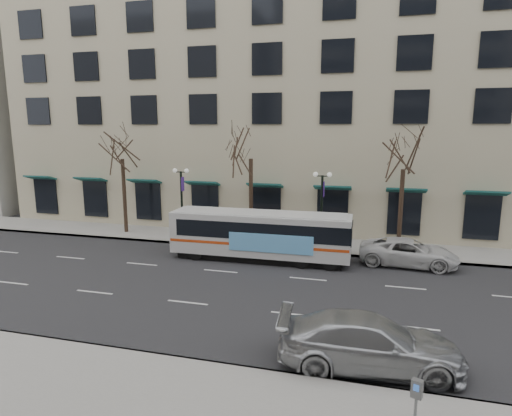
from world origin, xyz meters
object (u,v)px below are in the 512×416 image
(white_pickup, at_px, (409,252))
(silver_car, at_px, (369,342))
(pay_station, at_px, (417,393))
(lamp_post_left, at_px, (182,200))
(tree_far_left, at_px, (122,146))
(city_bus, at_px, (261,234))
(lamp_post_right, at_px, (322,206))
(tree_far_mid, at_px, (251,145))
(tree_far_right, at_px, (404,154))

(white_pickup, bearing_deg, silver_car, 173.53)
(silver_car, height_order, pay_station, silver_car)
(lamp_post_left, relative_size, pay_station, 3.90)
(tree_far_left, xyz_separation_m, city_bus, (11.70, -3.80, -5.07))
(lamp_post_right, distance_m, silver_car, 14.46)
(tree_far_mid, height_order, lamp_post_right, tree_far_mid)
(tree_far_right, height_order, white_pickup, tree_far_right)
(tree_far_right, distance_m, white_pickup, 6.22)
(city_bus, height_order, pay_station, city_bus)
(lamp_post_left, xyz_separation_m, city_bus, (6.69, -3.20, -1.31))
(city_bus, bearing_deg, lamp_post_left, 153.77)
(tree_far_left, distance_m, lamp_post_right, 15.48)
(tree_far_mid, relative_size, white_pickup, 1.52)
(white_pickup, xyz_separation_m, pay_station, (-0.99, -14.86, 0.33))
(tree_far_right, height_order, lamp_post_right, tree_far_right)
(tree_far_right, bearing_deg, lamp_post_left, -177.71)
(city_bus, xyz_separation_m, white_pickup, (8.71, 1.20, -0.85))
(silver_car, bearing_deg, lamp_post_right, 7.84)
(tree_far_left, relative_size, tree_far_mid, 0.98)
(silver_car, bearing_deg, lamp_post_left, 38.34)
(white_pickup, bearing_deg, lamp_post_left, 86.59)
(white_pickup, bearing_deg, city_bus, 101.83)
(tree_far_left, xyz_separation_m, tree_far_right, (20.00, 0.00, -0.28))
(tree_far_left, relative_size, lamp_post_left, 1.60)
(silver_car, bearing_deg, tree_far_right, -12.10)
(tree_far_mid, height_order, city_bus, tree_far_mid)
(city_bus, height_order, silver_car, city_bus)
(tree_far_left, bearing_deg, white_pickup, -7.26)
(tree_far_mid, relative_size, tree_far_right, 1.06)
(pay_station, bearing_deg, tree_far_left, 159.30)
(tree_far_mid, height_order, tree_far_right, tree_far_mid)
(city_bus, xyz_separation_m, silver_car, (6.50, -10.76, -0.73))
(lamp_post_right, distance_m, white_pickup, 6.15)
(silver_car, relative_size, pay_station, 4.64)
(lamp_post_left, height_order, city_bus, lamp_post_left)
(tree_far_left, bearing_deg, silver_car, -38.64)
(pay_station, bearing_deg, lamp_post_left, 151.78)
(tree_far_mid, relative_size, pay_station, 6.40)
(silver_car, distance_m, pay_station, 3.16)
(pay_station, bearing_deg, tree_far_mid, 139.60)
(lamp_post_left, xyz_separation_m, lamp_post_right, (10.00, 0.00, 0.00))
(tree_far_right, relative_size, pay_station, 6.04)
(pay_station, bearing_deg, white_pickup, 107.45)
(tree_far_right, relative_size, city_bus, 0.73)
(tree_far_left, xyz_separation_m, silver_car, (18.20, -14.55, -5.80))
(lamp_post_left, xyz_separation_m, pay_station, (14.41, -16.86, -1.83))
(tree_far_mid, distance_m, lamp_post_left, 6.40)
(tree_far_mid, height_order, pay_station, tree_far_mid)
(tree_far_mid, height_order, silver_car, tree_far_mid)
(lamp_post_left, distance_m, pay_station, 22.26)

